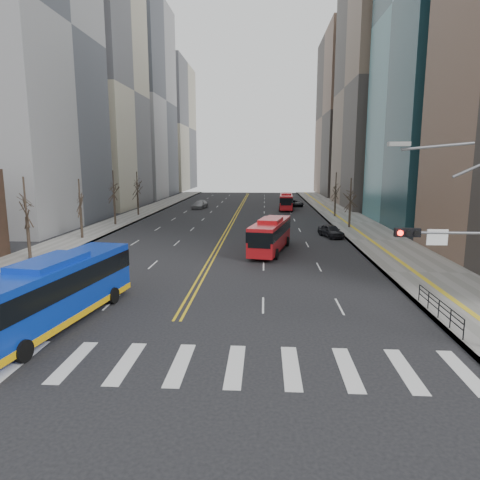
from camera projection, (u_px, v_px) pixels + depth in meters
The scene contains 16 objects.
ground at pixel (153, 364), 18.38m from camera, with size 220.00×220.00×0.00m, color black.
sidewalk_right at pixel (353, 223), 61.60m from camera, with size 7.00×130.00×0.15m, color slate.
sidewalk_left at pixel (121, 221), 63.51m from camera, with size 5.00×130.00×0.15m, color slate.
crosswalk at pixel (153, 363), 18.38m from camera, with size 26.70×4.00×0.01m.
centerline at pixel (236, 214), 72.42m from camera, with size 0.55×100.00×0.01m.
office_towers at pixel (242, 81), 81.46m from camera, with size 83.00×134.00×58.00m.
signal_mast at pixel (471, 248), 18.71m from camera, with size 5.37×0.37×9.39m.
pedestrian_railing at pixel (439, 306), 23.32m from camera, with size 0.06×6.06×1.02m.
street_trees at pixel (166, 194), 51.87m from camera, with size 35.20×47.20×7.60m.
blue_bus at pixel (52, 291), 22.33m from camera, with size 4.43×12.81×3.64m.
red_bus_near at pixel (270, 233), 41.37m from camera, with size 4.40×10.54×3.28m.
red_bus_far at pixel (286, 200), 79.10m from camera, with size 2.84×9.84×3.13m.
car_white at pixel (52, 285), 27.54m from camera, with size 1.57×4.50×1.48m, color silver.
car_dark_mid at pixel (331, 231), 49.77m from camera, with size 1.76×4.36×1.49m, color black.
car_silver at pixel (200, 205), 81.58m from camera, with size 2.10×5.16×1.50m, color gray.
car_dark_far at pixel (295, 203), 85.74m from camera, with size 2.20×4.76×1.32m, color black.
Camera 1 is at (4.72, -16.90, 8.49)m, focal length 32.00 mm.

